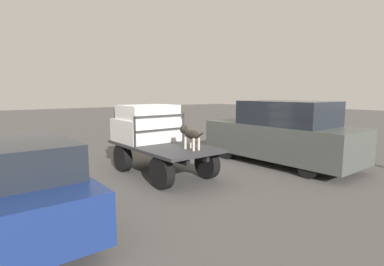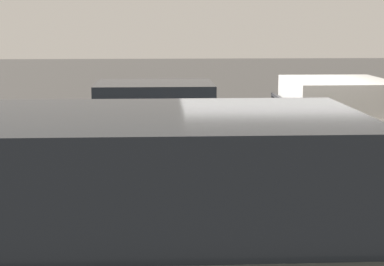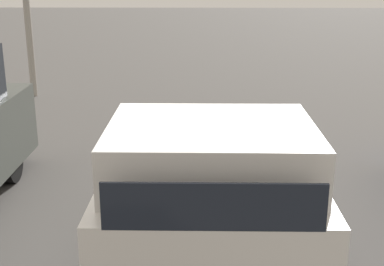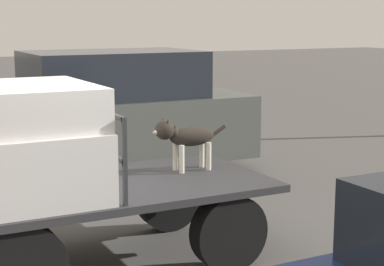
{
  "view_description": "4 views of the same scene",
  "coord_description": "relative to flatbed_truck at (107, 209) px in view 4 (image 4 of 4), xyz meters",
  "views": [
    {
      "loc": [
        -7.12,
        4.61,
        2.35
      ],
      "look_at": [
        -1.12,
        -0.18,
        1.32
      ],
      "focal_mm": 28.0,
      "sensor_mm": 36.0,
      "label": 1
    },
    {
      "loc": [
        -1.57,
        -8.3,
        2.73
      ],
      "look_at": [
        -1.12,
        -0.18,
        1.32
      ],
      "focal_mm": 60.0,
      "sensor_mm": 36.0,
      "label": 2
    },
    {
      "loc": [
        4.65,
        -0.08,
        3.1
      ],
      "look_at": [
        -1.12,
        -0.18,
        1.32
      ],
      "focal_mm": 50.0,
      "sensor_mm": 36.0,
      "label": 3
    },
    {
      "loc": [
        2.21,
        6.28,
        2.61
      ],
      "look_at": [
        -1.12,
        -0.18,
        1.32
      ],
      "focal_mm": 60.0,
      "sensor_mm": 36.0,
      "label": 4
    }
  ],
  "objects": [
    {
      "name": "ground_plane",
      "position": [
        0.0,
        0.0,
        -0.61
      ],
      "size": [
        80.0,
        80.0,
        0.0
      ],
      "primitive_type": "plane",
      "color": "#514F4C"
    },
    {
      "name": "flatbed_truck",
      "position": [
        0.0,
        0.0,
        0.0
      ],
      "size": [
        3.47,
        1.81,
        0.88
      ],
      "color": "black",
      "rests_on": "ground"
    },
    {
      "name": "truck_cab",
      "position": [
        0.9,
        0.0,
        0.79
      ],
      "size": [
        1.52,
        1.69,
        1.1
      ],
      "color": "silver",
      "rests_on": "flatbed_truck"
    },
    {
      "name": "truck_headboard",
      "position": [
        0.1,
        0.0,
        0.83
      ],
      "size": [
        0.04,
        1.69,
        0.84
      ],
      "color": "#2D2D30",
      "rests_on": "flatbed_truck"
    },
    {
      "name": "dog",
      "position": [
        -1.01,
        -0.18,
        0.68
      ],
      "size": [
        0.95,
        0.23,
        0.65
      ],
      "rotation": [
        0.0,
        0.0,
        -0.34
      ],
      "color": "beige",
      "rests_on": "flatbed_truck"
    },
    {
      "name": "parked_pickup_far",
      "position": [
        -1.31,
        -3.82,
        0.41
      ],
      "size": [
        5.11,
        2.03,
        2.09
      ],
      "rotation": [
        0.0,
        0.0,
        0.02
      ],
      "color": "black",
      "rests_on": "ground"
    }
  ]
}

